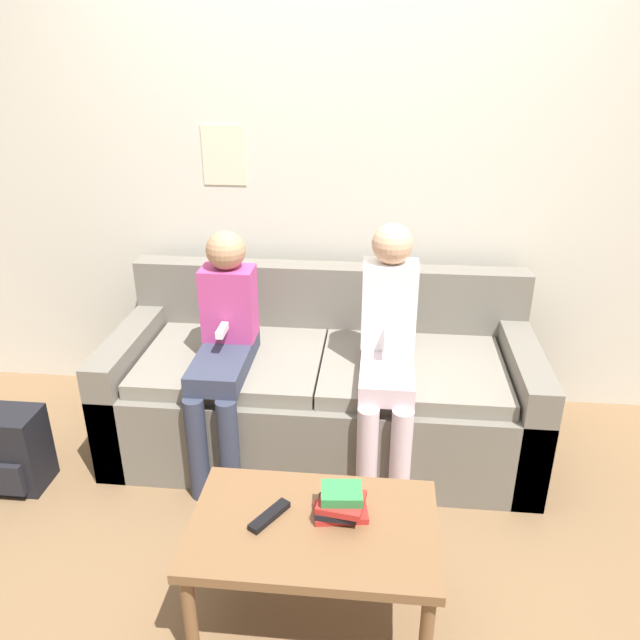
# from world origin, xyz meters

# --- Properties ---
(ground_plane) EXTENTS (10.00, 10.00, 0.00)m
(ground_plane) POSITION_xyz_m (0.00, 0.00, 0.00)
(ground_plane) COLOR brown
(wall_back) EXTENTS (8.00, 0.06, 2.60)m
(wall_back) POSITION_xyz_m (-0.00, 1.06, 1.30)
(wall_back) COLOR beige
(wall_back) RESTS_ON ground_plane
(couch) EXTENTS (2.01, 0.85, 0.82)m
(couch) POSITION_xyz_m (0.00, 0.54, 0.29)
(couch) COLOR #6B665B
(couch) RESTS_ON ground_plane
(coffee_table) EXTENTS (0.82, 0.52, 0.41)m
(coffee_table) POSITION_xyz_m (0.07, -0.53, 0.36)
(coffee_table) COLOR brown
(coffee_table) RESTS_ON ground_plane
(person_left) EXTENTS (0.24, 0.58, 1.10)m
(person_left) POSITION_xyz_m (-0.43, 0.34, 0.63)
(person_left) COLOR #33384C
(person_left) RESTS_ON ground_plane
(person_right) EXTENTS (0.24, 0.58, 1.16)m
(person_right) POSITION_xyz_m (0.30, 0.35, 0.65)
(person_right) COLOR silver
(person_right) RESTS_ON ground_plane
(tv_remote) EXTENTS (0.12, 0.17, 0.02)m
(tv_remote) POSITION_xyz_m (-0.07, -0.52, 0.43)
(tv_remote) COLOR black
(tv_remote) RESTS_ON coffee_table
(book_stack) EXTENTS (0.19, 0.15, 0.10)m
(book_stack) POSITION_xyz_m (0.16, -0.48, 0.46)
(book_stack) COLOR red
(book_stack) RESTS_ON coffee_table
(backpack) EXTENTS (0.27, 0.23, 0.38)m
(backpack) POSITION_xyz_m (-1.35, 0.04, 0.19)
(backpack) COLOR black
(backpack) RESTS_ON ground_plane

